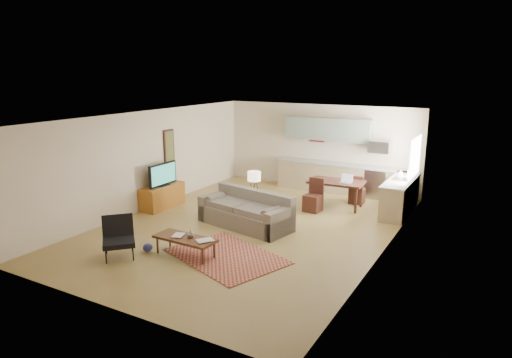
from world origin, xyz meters
The scene contains 25 objects.
room centered at (0.00, 0.00, 1.35)m, with size 9.00×9.00×9.00m.
kitchen_counter_back centered at (0.90, 4.18, 0.46)m, with size 4.26×0.64×0.92m, color tan, non-canonical shape.
kitchen_counter_right centered at (2.93, 3.00, 0.46)m, with size 0.64×2.26×0.92m, color tan, non-canonical shape.
kitchen_range centered at (2.00, 4.18, 0.45)m, with size 0.62×0.62×0.90m, color #A5A8AD.
kitchen_microwave centered at (2.00, 4.20, 1.55)m, with size 0.62×0.40×0.35m, color #A5A8AD.
upper_cabinets centered at (0.30, 4.33, 1.95)m, with size 2.80×0.34×0.70m, color gray.
window_right centered at (3.23, 3.00, 1.55)m, with size 0.02×1.40×1.05m, color white.
wall_art_left centered at (-3.21, 0.90, 1.55)m, with size 0.06×0.42×1.10m, color olive, non-canonical shape.
triptych centered at (-0.10, 4.47, 1.75)m, with size 1.70×0.04×0.50m, color beige, non-canonical shape.
rug centered at (0.48, -1.82, 0.01)m, with size 2.37×1.64×0.02m, color maroon.
sofa centered at (-0.13, -0.01, 0.43)m, with size 2.48×1.08×0.86m, color #6B6055, non-canonical shape.
coffee_table centered at (-0.28, -2.20, 0.20)m, with size 1.36×0.54×0.41m, color #472613, non-canonical shape.
book_a centered at (-0.55, -2.24, 0.42)m, with size 0.29×0.34×0.03m, color maroon.
book_b centered at (0.10, -2.10, 0.42)m, with size 0.40×0.42×0.03m, color navy.
vase centered at (-0.17, -2.15, 0.49)m, with size 0.16×0.16×0.16m, color black.
armchair centered at (-1.41, -2.92, 0.42)m, with size 0.73×0.73×0.84m, color black, non-canonical shape.
tv_credenza centered at (-2.96, 0.22, 0.32)m, with size 0.53×1.38×0.63m, color brown, non-canonical shape.
tv centered at (-2.91, 0.22, 0.95)m, with size 0.11×1.06×0.63m, color black, non-canonical shape.
console_table centered at (-0.25, 0.66, 0.35)m, with size 0.60×0.40×0.70m, color #321712, non-canonical shape.
table_lamp centered at (-0.25, 0.66, 0.98)m, with size 0.34×0.34×0.56m, color beige, non-canonical shape.
dining_table centered at (1.26, 2.62, 0.38)m, with size 1.49×0.85×0.75m, color #321712, non-canonical shape.
dining_chair_near centered at (0.85, 1.95, 0.45)m, with size 0.43×0.45×0.90m, color #321712, non-canonical shape.
dining_chair_far centered at (1.66, 3.29, 0.42)m, with size 0.41×0.42×0.85m, color #321712, non-canonical shape.
laptop centered at (1.55, 2.52, 0.87)m, with size 0.32×0.24×0.24m, color #A5A8AD, non-canonical shape.
soap_bottle centered at (2.83, 3.34, 1.02)m, with size 0.09×0.09×0.19m, color beige.
Camera 1 is at (5.34, -9.19, 3.77)m, focal length 32.00 mm.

